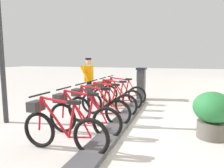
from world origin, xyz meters
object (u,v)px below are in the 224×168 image
bike_docked_1 (114,96)px  worker_near_rack (89,79)px  bike_docked_3 (95,107)px  bike_docked_4 (81,116)px  bike_docked_5 (60,128)px  payment_kiosk (141,83)px  bike_docked_2 (106,101)px  bike_docked_0 (121,92)px  planter_bush (212,112)px

bike_docked_1 → worker_near_rack: (1.12, -0.47, 0.48)m
bike_docked_3 → bike_docked_4: size_ratio=1.00×
bike_docked_3 → bike_docked_5: 1.55m
payment_kiosk → bike_docked_3: payment_kiosk is taller
payment_kiosk → bike_docked_3: 3.38m
bike_docked_2 → worker_near_rack: bearing=-48.2°
bike_docked_0 → bike_docked_5: size_ratio=1.00×
bike_docked_0 → planter_bush: 3.55m
bike_docked_2 → bike_docked_4: bearing=90.0°
payment_kiosk → bike_docked_1: 1.88m
bike_docked_1 → bike_docked_5: same height
payment_kiosk → bike_docked_5: 4.91m
bike_docked_2 → planter_bush: size_ratio=1.77×
bike_docked_4 → bike_docked_2: bearing=-90.0°
bike_docked_3 → planter_bush: 2.63m
payment_kiosk → bike_docked_5: size_ratio=0.74×
bike_docked_0 → bike_docked_2: size_ratio=1.00×
planter_bush → bike_docked_1: bearing=-31.5°
bike_docked_4 → worker_near_rack: bearing=-68.3°
bike_docked_1 → worker_near_rack: bearing=-22.8°
planter_bush → bike_docked_3: bearing=-1.3°
bike_docked_1 → bike_docked_5: (0.00, 3.10, 0.00)m
bike_docked_1 → bike_docked_3: same height
planter_bush → bike_docked_0: bearing=-42.3°
bike_docked_5 → planter_bush: (-2.63, -1.49, 0.11)m
bike_docked_5 → worker_near_rack: worker_near_rack is taller
bike_docked_2 → bike_docked_5: same height
bike_docked_1 → bike_docked_3: (0.00, 1.55, 0.00)m
bike_docked_0 → worker_near_rack: (1.12, 0.31, 0.48)m
worker_near_rack → bike_docked_2: bearing=131.8°
bike_docked_0 → bike_docked_4: 3.10m
bike_docked_0 → bike_docked_4: same height
bike_docked_0 → planter_bush: (-2.63, 2.39, 0.11)m
payment_kiosk → bike_docked_1: (0.57, 1.77, -0.24)m
bike_docked_2 → bike_docked_5: (0.00, 2.33, 0.00)m
bike_docked_2 → payment_kiosk: bearing=-102.7°
payment_kiosk → bike_docked_0: size_ratio=0.74×
bike_docked_3 → bike_docked_4: 0.78m
bike_docked_2 → bike_docked_4: same height
bike_docked_3 → planter_bush: bike_docked_3 is taller
bike_docked_4 → planter_bush: 2.73m
bike_docked_3 → bike_docked_2: bearing=-90.0°
bike_docked_1 → planter_bush: size_ratio=1.77×
bike_docked_0 → worker_near_rack: worker_near_rack is taller
bike_docked_0 → bike_docked_5: bearing=90.0°
bike_docked_2 → bike_docked_0: bearing=-90.0°
payment_kiosk → bike_docked_3: bearing=80.2°
bike_docked_1 → bike_docked_3: bearing=90.0°
payment_kiosk → bike_docked_2: payment_kiosk is taller
bike_docked_5 → worker_near_rack: size_ratio=1.04×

